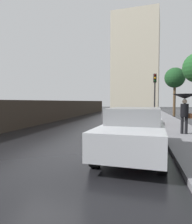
{
  "coord_description": "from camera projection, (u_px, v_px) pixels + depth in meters",
  "views": [
    {
      "loc": [
        3.1,
        -6.02,
        1.7
      ],
      "look_at": [
        0.2,
        6.33,
        1.03
      ],
      "focal_mm": 32.05,
      "sensor_mm": 36.0,
      "label": 1
    }
  ],
  "objects": [
    {
      "name": "street_tree_near",
      "position": [
        175.0,
        78.0,
        23.39
      ],
      "size": [
        2.35,
        2.35,
        5.66
      ],
      "color": "#4C3823",
      "rests_on": "ground"
    },
    {
      "name": "traffic_light",
      "position": [
        155.0,
        88.0,
        17.5
      ],
      "size": [
        0.26,
        0.39,
        3.98
      ],
      "color": "black",
      "rests_on": "sidewalk_strip"
    },
    {
      "name": "ground",
      "position": [
        47.0,
        152.0,
        6.65
      ],
      "size": [
        120.0,
        120.0,
        0.0
      ],
      "primitive_type": "plane",
      "color": "black"
    },
    {
      "name": "pedestrian_with_umbrella_near",
      "position": [
        185.0,
        102.0,
        9.56
      ],
      "size": [
        1.11,
        1.11,
        1.92
      ],
      "rotation": [
        0.0,
        0.0,
        -0.12
      ],
      "color": "black",
      "rests_on": "sidewalk_strip"
    },
    {
      "name": "distant_tower",
      "position": [
        137.0,
        63.0,
        50.65
      ],
      "size": [
        11.84,
        12.87,
        22.72
      ],
      "color": "beige",
      "rests_on": "ground"
    },
    {
      "name": "car_red_mid_road",
      "position": [
        139.0,
        116.0,
        14.1
      ],
      "size": [
        1.99,
        4.42,
        1.29
      ],
      "rotation": [
        0.0,
        0.0,
        -0.08
      ],
      "color": "maroon",
      "rests_on": "ground"
    },
    {
      "name": "car_silver_near_kerb",
      "position": [
        134.0,
        130.0,
        6.37
      ],
      "size": [
        2.08,
        4.64,
        1.49
      ],
      "rotation": [
        0.0,
        0.0,
        -0.06
      ],
      "color": "#B2B5BA",
      "rests_on": "ground"
    }
  ]
}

